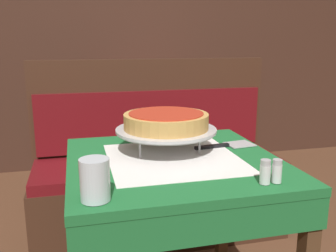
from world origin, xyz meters
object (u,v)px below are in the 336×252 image
Objects in this scene: deep_dish_pizza at (166,121)px; pepper_shaker at (277,171)px; dining_table_front at (174,183)px; pizza_server at (227,145)px; water_glass_near at (95,180)px; pizza_pan_stand at (166,131)px; dining_table_rear at (159,107)px; condiment_caddy at (152,87)px; booth_bench at (158,183)px; salt_shaker at (265,172)px.

deep_dish_pizza is 4.46× the size of pepper_shaker.
pizza_server is at bearing 21.88° from dining_table_front.
pizza_pan_stand is at bearing 53.52° from water_glass_near.
dining_table_rear is 4.42× the size of condiment_caddy.
dining_table_rear is at bearing 87.61° from pepper_shaker.
pizza_pan_stand is at bearing 93.65° from dining_table_front.
water_glass_near reaches higher than pizza_pan_stand.
condiment_caddy is at bearing 80.15° from deep_dish_pizza.
dining_table_front is 0.45m from water_glass_near.
water_glass_near is (-0.43, -1.14, 0.49)m from booth_bench.
deep_dish_pizza is 1.70m from condiment_caddy.
condiment_caddy is (0.28, 1.77, 0.14)m from dining_table_front.
dining_table_rear is 0.51× the size of booth_bench.
pizza_server is (0.12, -0.74, 0.44)m from booth_bench.
dining_table_rear is 1.98m from salt_shaker.
pepper_shaker reaches higher than dining_table_rear.
salt_shaker is at bearing 180.00° from pepper_shaker.
salt_shaker reaches higher than pizza_server.
salt_shaker is at bearing -86.31° from booth_bench.
booth_bench is 1.25m from pepper_shaker.
deep_dish_pizza is 2.79× the size of water_glass_near.
pizza_pan_stand is at bearing -101.79° from dining_table_rear.
water_glass_near is at bearing -105.75° from condiment_caddy.
salt_shaker is 0.04m from pepper_shaker.
salt_shaker is at bearing -92.29° from condiment_caddy.
dining_table_rear is 1.63m from deep_dish_pizza.
deep_dish_pizza reaches higher than water_glass_near.
pizza_server is (0.26, 0.01, -0.12)m from deep_dish_pizza.
booth_bench reaches higher than dining_table_front.
pizza_server is at bearing -92.67° from dining_table_rear.
deep_dish_pizza reaches higher than pizza_server.
booth_bench is at bearing -103.29° from dining_table_rear.
pizza_server is 2.25× the size of water_glass_near.
pizza_pan_stand reaches higher than dining_table_rear.
condiment_caddy is (0.29, 1.67, -0.04)m from pizza_pan_stand.
pepper_shaker is at bearing -84.37° from booth_bench.
pizza_server is (0.26, 0.01, -0.08)m from pizza_pan_stand.
dining_table_front is at bearing 45.34° from water_glass_near.
pizza_pan_stand reaches higher than salt_shaker.
booth_bench is 8.74× the size of condiment_caddy.
pizza_pan_stand is at bearing -82.87° from deep_dish_pizza.
deep_dish_pizza is 0.50m from water_glass_near.
dining_table_front is at bearing -99.15° from condiment_caddy.
condiment_caddy is (0.29, 1.67, -0.08)m from deep_dish_pizza.
pepper_shaker reaches higher than dining_table_front.
deep_dish_pizza is at bearing -178.52° from pizza_server.
dining_table_rear is 0.91m from booth_bench.
condiment_caddy is at bearing 80.85° from dining_table_front.
salt_shaker is (0.21, -0.40, -0.04)m from pizza_pan_stand.
dining_table_rear is 1.58m from pizza_server.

